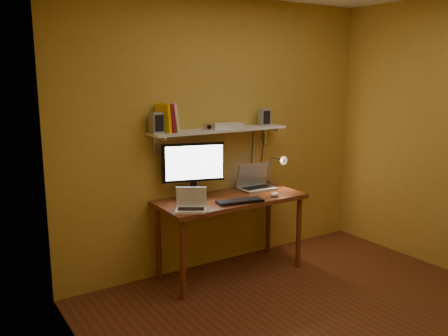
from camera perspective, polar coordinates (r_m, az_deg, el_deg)
room at (r=3.43m, az=14.54°, el=1.11°), size 3.44×3.24×2.64m
desk at (r=4.45m, az=0.82°, el=-4.62°), size 1.40×0.60×0.75m
wall_shelf at (r=4.47m, az=-0.53°, el=4.55°), size 1.40×0.25×0.21m
monitor at (r=4.32m, az=-3.73°, el=0.01°), size 0.56×0.30×0.52m
laptop at (r=4.75m, az=3.74°, el=-1.70°), size 0.36×0.27×0.26m
netbook at (r=4.01m, az=-3.97°, el=-4.34°), size 0.32×0.30×0.20m
keyboard at (r=4.25m, az=1.93°, el=-4.03°), size 0.44×0.22×0.02m
mouse at (r=4.48m, az=6.14°, el=-3.18°), size 0.11×0.08×0.04m
desk_lamp at (r=4.86m, az=6.50°, el=0.25°), size 0.09×0.23×0.38m
speaker_left at (r=4.16m, az=-8.12°, el=5.42°), size 0.10×0.10×0.18m
speaker_right at (r=4.77m, az=4.86°, el=6.14°), size 0.10×0.10×0.17m
books at (r=4.19m, az=-6.87°, el=6.00°), size 0.17×0.18×0.26m
shelf_camera at (r=4.33m, az=-1.86°, el=4.97°), size 0.11×0.06×0.06m
router at (r=4.49m, az=0.29°, el=5.09°), size 0.32×0.25×0.05m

